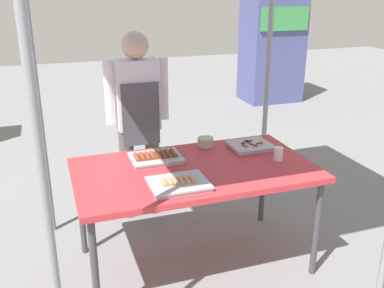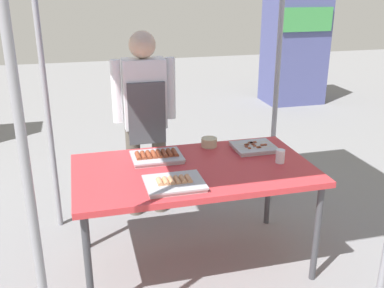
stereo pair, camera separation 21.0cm
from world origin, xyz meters
The scene contains 9 objects.
ground_plane centered at (0.00, 0.00, 0.00)m, with size 18.00×18.00×0.00m, color slate.
stall_table centered at (0.00, 0.00, 0.70)m, with size 1.60×0.90×0.75m.
tray_grilled_sausages centered at (-0.19, -0.25, 0.77)m, with size 0.36×0.29×0.05m.
tray_meat_skewers centered at (0.52, 0.22, 0.77)m, with size 0.30×0.27×0.04m.
tray_pork_links centered at (-0.22, 0.20, 0.77)m, with size 0.35×0.28×0.05m.
condiment_bowl centered at (0.21, 0.36, 0.78)m, with size 0.12×0.12×0.07m, color #BFB28C.
drink_cup_near_edge centered at (0.60, -0.07, 0.80)m, with size 0.06×0.06×0.09m, color white.
vendor_woman centered at (-0.19, 0.84, 0.93)m, with size 0.52×0.23×1.57m.
neighbor_stall_left centered at (2.79, 4.05, 0.87)m, with size 0.92×0.72×1.72m.
Camera 1 is at (-0.91, -2.58, 1.92)m, focal length 41.44 mm.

